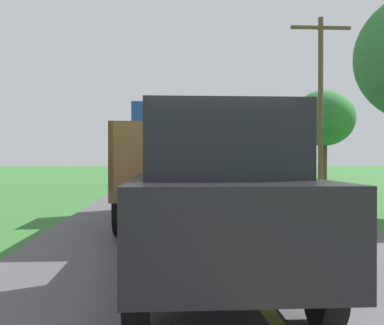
{
  "coord_description": "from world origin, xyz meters",
  "views": [
    {
      "loc": [
        -0.96,
        -0.9,
        1.47
      ],
      "look_at": [
        -0.28,
        9.74,
        1.4
      ],
      "focal_mm": 43.23,
      "sensor_mm": 36.0,
      "label": 1
    }
  ],
  "objects_px": {
    "roadside_tree_near_left": "(324,119)",
    "utility_pole_roadside": "(321,99)",
    "banana_truck_far": "(168,159)",
    "following_car": "(215,197)",
    "roadside_tree_mid_right": "(275,124)",
    "banana_truck_near": "(176,160)"
  },
  "relations": [
    {
      "from": "banana_truck_near",
      "to": "roadside_tree_near_left",
      "type": "height_order",
      "value": "roadside_tree_near_left"
    },
    {
      "from": "banana_truck_far",
      "to": "roadside_tree_near_left",
      "type": "height_order",
      "value": "roadside_tree_near_left"
    },
    {
      "from": "banana_truck_far",
      "to": "following_car",
      "type": "height_order",
      "value": "banana_truck_far"
    },
    {
      "from": "roadside_tree_mid_right",
      "to": "roadside_tree_near_left",
      "type": "bearing_deg",
      "value": -96.04
    },
    {
      "from": "banana_truck_far",
      "to": "roadside_tree_mid_right",
      "type": "bearing_deg",
      "value": 43.34
    },
    {
      "from": "banana_truck_far",
      "to": "utility_pole_roadside",
      "type": "height_order",
      "value": "utility_pole_roadside"
    },
    {
      "from": "utility_pole_roadside",
      "to": "following_car",
      "type": "xyz_separation_m",
      "value": [
        -5.64,
        -12.82,
        -2.79
      ]
    },
    {
      "from": "roadside_tree_near_left",
      "to": "banana_truck_near",
      "type": "bearing_deg",
      "value": -128.47
    },
    {
      "from": "roadside_tree_near_left",
      "to": "following_car",
      "type": "bearing_deg",
      "value": -113.72
    },
    {
      "from": "roadside_tree_mid_right",
      "to": "following_car",
      "type": "xyz_separation_m",
      "value": [
        -7.96,
        -29.73,
        -3.07
      ]
    },
    {
      "from": "utility_pole_roadside",
      "to": "roadside_tree_near_left",
      "type": "bearing_deg",
      "value": 66.44
    },
    {
      "from": "following_car",
      "to": "utility_pole_roadside",
      "type": "bearing_deg",
      "value": 66.26
    },
    {
      "from": "following_car",
      "to": "roadside_tree_mid_right",
      "type": "bearing_deg",
      "value": 75.01
    },
    {
      "from": "utility_pole_roadside",
      "to": "roadside_tree_near_left",
      "type": "height_order",
      "value": "utility_pole_roadside"
    },
    {
      "from": "utility_pole_roadside",
      "to": "roadside_tree_mid_right",
      "type": "bearing_deg",
      "value": 82.17
    },
    {
      "from": "roadside_tree_mid_right",
      "to": "banana_truck_far",
      "type": "bearing_deg",
      "value": -136.66
    },
    {
      "from": "roadside_tree_mid_right",
      "to": "following_car",
      "type": "height_order",
      "value": "roadside_tree_mid_right"
    },
    {
      "from": "banana_truck_near",
      "to": "banana_truck_far",
      "type": "height_order",
      "value": "same"
    },
    {
      "from": "banana_truck_near",
      "to": "utility_pole_roadside",
      "type": "relative_size",
      "value": 0.83
    },
    {
      "from": "roadside_tree_near_left",
      "to": "following_car",
      "type": "distance_m",
      "value": 15.92
    },
    {
      "from": "banana_truck_near",
      "to": "following_car",
      "type": "height_order",
      "value": "banana_truck_near"
    },
    {
      "from": "roadside_tree_near_left",
      "to": "utility_pole_roadside",
      "type": "bearing_deg",
      "value": -113.56
    }
  ]
}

